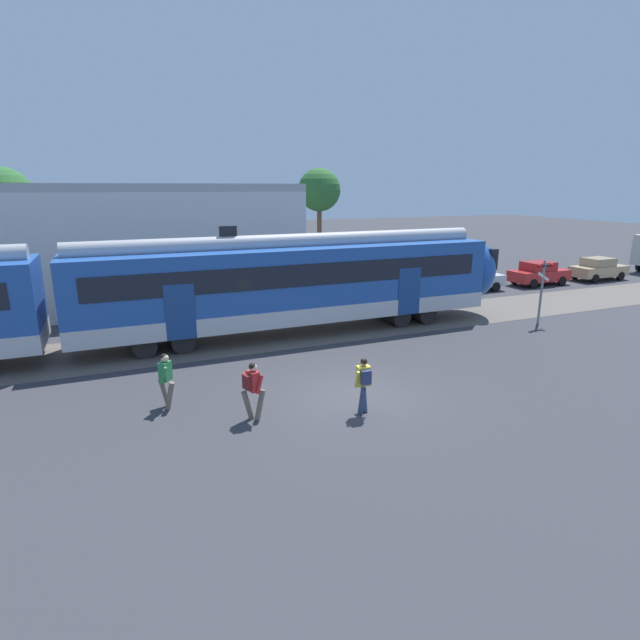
% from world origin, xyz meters
% --- Properties ---
extents(ground_plane, '(160.00, 160.00, 0.00)m').
position_xyz_m(ground_plane, '(0.00, 0.00, 0.00)').
color(ground_plane, '#38383D').
extents(track_bed, '(80.00, 4.40, 0.01)m').
position_xyz_m(track_bed, '(-10.34, 7.30, 0.01)').
color(track_bed, '#605951').
rests_on(track_bed, ground).
extents(commuter_train, '(38.05, 3.07, 4.73)m').
position_xyz_m(commuter_train, '(-7.85, 7.29, 2.25)').
color(commuter_train, silver).
rests_on(commuter_train, ground).
extents(pedestrian_green, '(0.48, 0.67, 1.67)m').
position_xyz_m(pedestrian_green, '(-5.33, 1.35, 0.96)').
color(pedestrian_green, '#6B6051').
rests_on(pedestrian_green, ground).
extents(pedestrian_red, '(0.70, 0.53, 1.67)m').
position_xyz_m(pedestrian_red, '(-3.23, -0.36, 0.99)').
color(pedestrian_red, '#6B6051').
rests_on(pedestrian_red, ground).
extents(pedestrian_yellow, '(0.56, 0.63, 1.67)m').
position_xyz_m(pedestrian_yellow, '(-0.26, -1.18, 0.99)').
color(pedestrian_yellow, navy).
rests_on(pedestrian_yellow, ground).
extents(parked_car_silver, '(4.03, 1.82, 1.54)m').
position_xyz_m(parked_car_silver, '(13.88, 11.70, 0.78)').
color(parked_car_silver, '#B7BABF').
rests_on(parked_car_silver, ground).
extents(parked_car_red, '(4.02, 1.80, 1.54)m').
position_xyz_m(parked_car_red, '(19.23, 11.56, 0.78)').
color(parked_car_red, '#B22323').
rests_on(parked_car_red, ground).
extents(parked_car_tan, '(4.02, 1.79, 1.54)m').
position_xyz_m(parked_car_tan, '(24.44, 11.35, 0.78)').
color(parked_car_tan, tan).
rests_on(parked_car_tan, ground).
extents(crossing_signal, '(0.96, 0.21, 3.00)m').
position_xyz_m(crossing_signal, '(11.79, 4.21, 2.01)').
color(crossing_signal, gray).
rests_on(crossing_signal, ground).
extents(background_building, '(18.71, 5.00, 9.20)m').
position_xyz_m(background_building, '(-5.98, 15.20, 3.21)').
color(background_building, beige).
rests_on(background_building, ground).
extents(street_tree_right, '(2.88, 2.88, 7.48)m').
position_xyz_m(street_tree_right, '(7.00, 19.55, 5.97)').
color(street_tree_right, brown).
rests_on(street_tree_right, ground).
extents(street_tree_left, '(3.31, 3.31, 7.30)m').
position_xyz_m(street_tree_left, '(-11.53, 19.10, 5.60)').
color(street_tree_left, brown).
rests_on(street_tree_left, ground).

